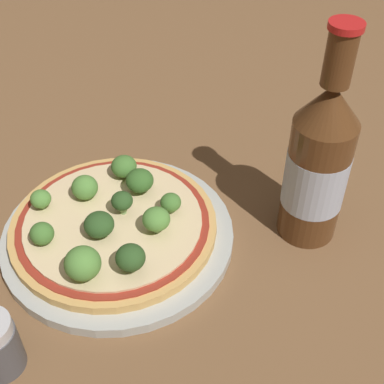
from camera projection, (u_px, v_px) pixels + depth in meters
name	position (u px, v px, depth m)	size (l,w,h in m)	color
ground_plane	(125.00, 242.00, 0.58)	(3.00, 3.00, 0.00)	brown
plate	(118.00, 235.00, 0.58)	(0.25, 0.25, 0.01)	#B2B7B2
pizza	(114.00, 224.00, 0.57)	(0.22, 0.22, 0.01)	tan
broccoli_floret_0	(85.00, 187.00, 0.58)	(0.03, 0.03, 0.03)	#7A9E5B
broccoli_floret_1	(99.00, 225.00, 0.54)	(0.03, 0.03, 0.03)	#7A9E5B
broccoli_floret_2	(42.00, 234.00, 0.53)	(0.02, 0.02, 0.02)	#7A9E5B
broccoli_floret_3	(83.00, 264.00, 0.50)	(0.03, 0.03, 0.04)	#7A9E5B
broccoli_floret_4	(124.00, 166.00, 0.61)	(0.03, 0.03, 0.03)	#7A9E5B
broccoli_floret_5	(171.00, 203.00, 0.57)	(0.02, 0.02, 0.02)	#7A9E5B
broccoli_floret_6	(122.00, 201.00, 0.56)	(0.02, 0.02, 0.03)	#7A9E5B
broccoli_floret_7	(41.00, 199.00, 0.57)	(0.02, 0.02, 0.02)	#7A9E5B
broccoli_floret_8	(130.00, 258.00, 0.50)	(0.03, 0.03, 0.03)	#7A9E5B
broccoli_floret_9	(140.00, 181.00, 0.59)	(0.03, 0.03, 0.03)	#7A9E5B
broccoli_floret_10	(156.00, 219.00, 0.54)	(0.03, 0.03, 0.03)	#7A9E5B
beer_bottle	(318.00, 164.00, 0.53)	(0.06, 0.06, 0.24)	#563319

